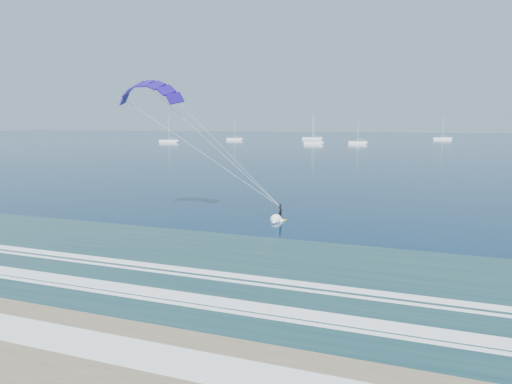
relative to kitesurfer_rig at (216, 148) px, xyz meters
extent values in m
cube|color=#1E423F|center=(-1.14, -14.09, -6.88)|extent=(600.00, 22.00, 0.03)
cube|color=white|center=(-1.14, -20.59, -6.86)|extent=(600.00, 0.90, 0.07)
cube|color=white|center=(-1.14, -16.59, -6.86)|extent=(600.00, 1.10, 0.07)
cube|color=white|center=(-1.14, -12.59, -6.86)|extent=(600.00, 0.70, 0.07)
cube|color=gold|center=(4.91, 3.71, -6.86)|extent=(1.21, 0.39, 0.07)
imported|color=black|center=(4.91, 3.71, -6.09)|extent=(0.42, 0.58, 1.49)
cone|color=white|center=(4.76, 2.41, -6.82)|extent=(1.31, 1.74, 1.10)
cube|color=white|center=(-95.86, 153.18, -6.30)|extent=(9.56, 2.40, 1.20)
cylinder|color=silver|center=(-95.86, 153.18, 0.14)|extent=(0.18, 0.18, 11.69)
cylinder|color=silver|center=(-94.66, 153.18, -4.90)|extent=(2.60, 0.12, 0.12)
cube|color=white|center=(-76.69, 187.96, -6.30)|extent=(8.60, 2.40, 1.20)
cylinder|color=silver|center=(-76.69, 187.96, -0.39)|extent=(0.18, 0.18, 10.62)
cylinder|color=silver|center=(-75.49, 187.96, -4.90)|extent=(2.60, 0.12, 0.12)
cube|color=white|center=(-40.97, 215.10, -6.30)|extent=(10.83, 2.40, 1.20)
cylinder|color=silver|center=(-40.97, 215.10, 0.86)|extent=(0.18, 0.18, 13.11)
cylinder|color=silver|center=(-39.77, 215.10, -4.90)|extent=(2.60, 0.12, 0.12)
cube|color=white|center=(-9.46, 166.24, -6.30)|extent=(7.58, 2.40, 1.20)
cylinder|color=silver|center=(-9.46, 166.24, -0.96)|extent=(0.18, 0.18, 9.48)
cylinder|color=silver|center=(-8.26, 166.24, -4.90)|extent=(2.60, 0.12, 0.12)
cube|color=white|center=(27.38, 235.85, -6.30)|extent=(9.26, 2.40, 1.20)
cylinder|color=silver|center=(27.38, 235.85, -0.04)|extent=(0.18, 0.18, 11.31)
cylinder|color=silver|center=(28.58, 235.85, -4.90)|extent=(2.60, 0.12, 0.12)
cube|color=white|center=(-26.86, 156.65, -6.30)|extent=(7.99, 2.40, 1.20)
cylinder|color=silver|center=(-26.86, 156.65, -0.11)|extent=(0.18, 0.18, 11.18)
cylinder|color=silver|center=(-25.66, 156.65, -4.90)|extent=(2.60, 0.12, 0.12)
camera|label=1|loc=(17.19, -36.74, 2.17)|focal=32.00mm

